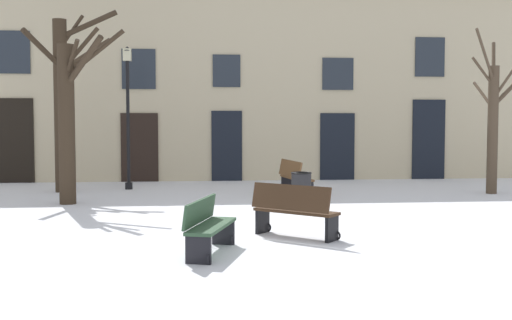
% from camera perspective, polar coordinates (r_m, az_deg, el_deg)
% --- Properties ---
extents(ground_plane, '(34.39, 34.39, 0.00)m').
position_cam_1_polar(ground_plane, '(11.91, 0.93, -6.13)').
color(ground_plane, white).
extents(building_facade, '(21.49, 0.60, 6.83)m').
position_cam_1_polar(building_facade, '(21.44, -2.14, 7.39)').
color(building_facade, beige).
rests_on(building_facade, ground).
extents(tree_foreground, '(1.94, 2.22, 4.43)m').
position_cam_1_polar(tree_foreground, '(18.57, 20.87, 3.53)').
color(tree_foreground, '#4C3D2D').
rests_on(tree_foreground, ground).
extents(tree_right_of_center, '(2.36, 1.70, 5.23)m').
position_cam_1_polar(tree_right_of_center, '(18.55, -17.26, 5.55)').
color(tree_right_of_center, '#382B1E').
rests_on(tree_right_of_center, ground).
extents(tree_near_facade, '(1.62, 2.26, 4.27)m').
position_cam_1_polar(tree_near_facade, '(15.75, -16.75, 3.88)').
color(tree_near_facade, '#382B1E').
rests_on(tree_near_facade, ground).
extents(streetlamp, '(0.30, 0.30, 4.22)m').
position_cam_1_polar(streetlamp, '(18.83, -11.64, 5.14)').
color(streetlamp, black).
rests_on(streetlamp, ground).
extents(litter_bin, '(0.48, 0.48, 0.86)m').
position_cam_1_polar(litter_bin, '(14.14, 4.16, -2.84)').
color(litter_bin, black).
rests_on(litter_bin, ground).
extents(bench_back_to_back_left, '(0.87, 1.62, 0.83)m').
position_cam_1_polar(bench_back_to_back_left, '(9.48, -4.38, -5.98)').
color(bench_back_to_back_left, '#2D4C33').
rests_on(bench_back_to_back_left, ground).
extents(bench_back_to_back_right, '(1.45, 1.35, 0.93)m').
position_cam_1_polar(bench_back_to_back_right, '(10.76, 3.50, -4.61)').
color(bench_back_to_back_right, '#3D2819').
rests_on(bench_back_to_back_right, ground).
extents(bench_far_corner, '(0.70, 1.90, 0.96)m').
position_cam_1_polar(bench_far_corner, '(17.02, 3.53, -1.55)').
color(bench_far_corner, brown).
rests_on(bench_far_corner, ground).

